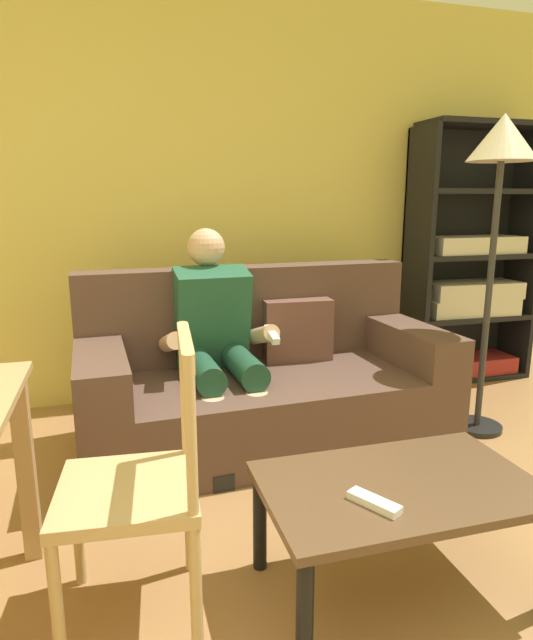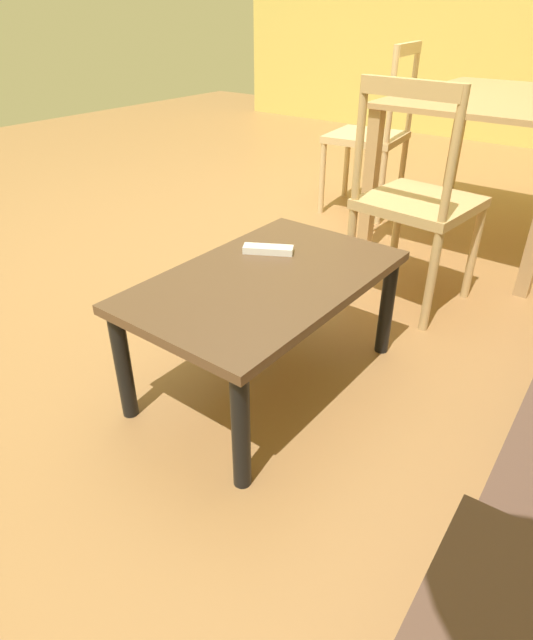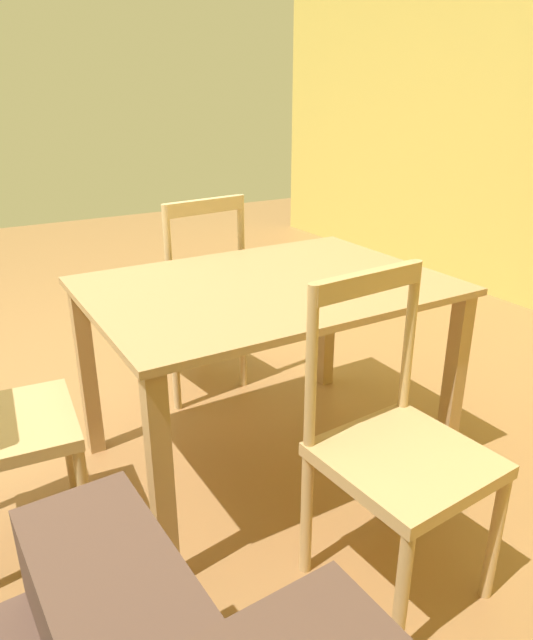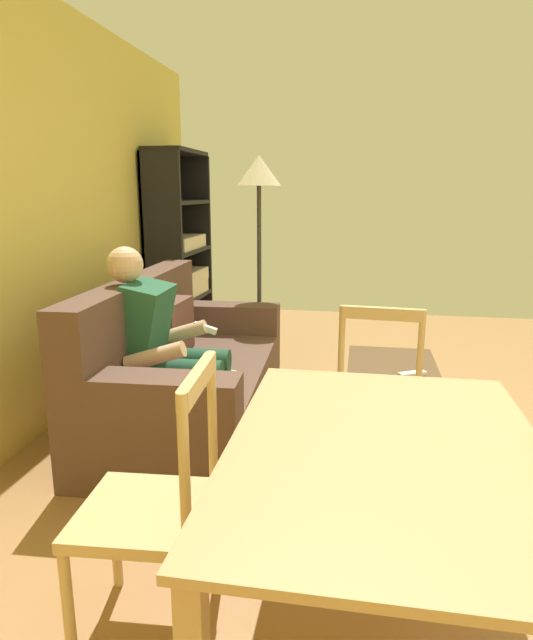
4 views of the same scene
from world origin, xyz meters
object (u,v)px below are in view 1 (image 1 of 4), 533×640
Objects in this scene: person_lounging at (217,338)px; floor_lamp at (500,168)px; couch at (263,380)px; dining_chair_facing_couch at (138,487)px; tv_remote at (374,502)px; bookshelf at (469,275)px; coffee_table at (398,497)px.

floor_lamp is (1.48, -0.29, 0.89)m from person_lounging.
couch is 1.70m from floor_lamp.
couch is 2.18× the size of dining_chair_facing_couch.
tv_remote is at bearing -137.74° from floor_lamp.
dining_chair_facing_couch is at bearing -121.34° from couch.
floor_lamp reaches higher than dining_chair_facing_couch.
tv_remote is at bearing -92.06° from couch.
bookshelf is 1.24m from floor_lamp.
tv_remote is 0.10× the size of floor_lamp.
floor_lamp reaches higher than tv_remote.
dining_chair_facing_couch is 0.53× the size of floor_lamp.
coffee_table is 0.19m from tv_remote.
bookshelf reaches higher than dining_chair_facing_couch.
floor_lamp reaches higher than couch.
floor_lamp is (1.27, 1.16, 1.06)m from tv_remote.
couch is at bearing -160.90° from bookshelf.
person_lounging is (-0.25, 0.02, 0.26)m from couch.
floor_lamp is at bearing -120.51° from bookshelf.
bookshelf is (1.65, 1.94, 0.42)m from coffee_table.
tv_remote is 2.02m from floor_lamp.
person_lounging is 1.48m from tv_remote.
bookshelf is at bearing 59.49° from floor_lamp.
bookshelf is at bearing 49.57° from coffee_table.
person_lounging reaches higher than couch.
dining_chair_facing_couch is (-2.48, -1.81, -0.32)m from bookshelf.
bookshelf reaches higher than person_lounging.
tv_remote is (0.20, -1.45, -0.17)m from person_lounging.
person_lounging is at bearing 176.55° from couch.
coffee_table is (0.09, -1.33, 0.02)m from couch.
dining_chair_facing_couch is at bearing -111.47° from person_lounging.
bookshelf is at bearing 19.10° from couch.
bookshelf is (2.00, 0.59, 0.19)m from person_lounging.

